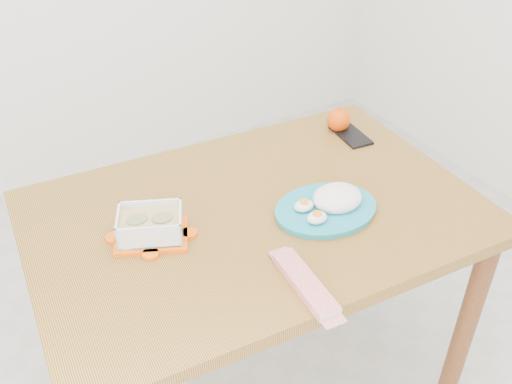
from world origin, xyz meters
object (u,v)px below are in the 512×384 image
dining_table (256,237)px  orange_fruit (339,120)px  rice_plate (330,204)px  smartphone (351,135)px  food_container (151,226)px

dining_table → orange_fruit: (0.46, 0.25, 0.14)m
rice_plate → dining_table: bearing=153.2°
orange_fruit → smartphone: (0.01, -0.05, -0.03)m
orange_fruit → rice_plate: bearing=-129.4°
rice_plate → smartphone: bearing=49.1°
dining_table → rice_plate: 0.23m
food_container → smartphone: size_ratio=1.41×
food_container → smartphone: bearing=36.1°
rice_plate → orange_fruit: bearing=55.0°
food_container → orange_fruit: 0.78m
dining_table → food_container: (-0.29, 0.03, 0.14)m
food_container → orange_fruit: bearing=40.1°
rice_plate → smartphone: rice_plate is taller
dining_table → smartphone: (0.47, 0.20, 0.10)m
smartphone → dining_table: bearing=-152.0°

